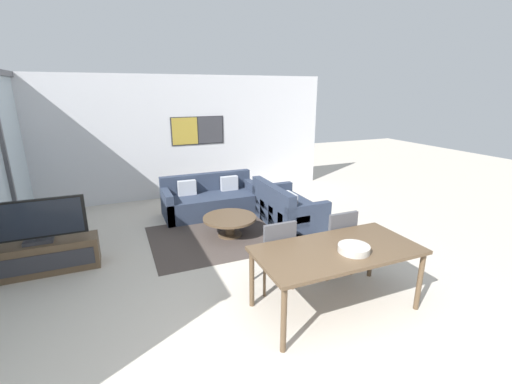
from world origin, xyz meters
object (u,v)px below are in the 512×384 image
(fruit_bowl, at_px, (354,248))
(sofa_main, at_px, (210,200))
(television, at_px, (35,222))
(coffee_table, at_px, (230,221))
(dining_chair_centre, at_px, (336,240))
(sofa_side, at_px, (285,210))
(dining_table, at_px, (337,254))
(tv_console, at_px, (42,257))
(dining_chair_left, at_px, (275,252))

(fruit_bowl, bearing_deg, sofa_main, 98.48)
(television, height_order, sofa_main, television)
(coffee_table, relative_size, dining_chair_centre, 0.99)
(sofa_main, distance_m, sofa_side, 1.61)
(coffee_table, relative_size, dining_table, 0.50)
(television, relative_size, dining_table, 0.67)
(tv_console, relative_size, fruit_bowl, 4.22)
(tv_console, height_order, dining_table, dining_table)
(television, bearing_deg, sofa_side, 4.42)
(sofa_main, relative_size, fruit_bowl, 5.51)
(sofa_side, height_order, fruit_bowl, fruit_bowl)
(tv_console, xyz_separation_m, sofa_side, (3.98, 0.31, 0.04))
(sofa_side, bearing_deg, sofa_main, 45.56)
(tv_console, bearing_deg, dining_chair_left, -29.95)
(fruit_bowl, bearing_deg, dining_table, 129.48)
(sofa_side, bearing_deg, tv_console, 94.43)
(sofa_main, bearing_deg, dining_table, -82.93)
(tv_console, xyz_separation_m, dining_table, (3.29, -2.27, 0.47))
(dining_table, bearing_deg, sofa_side, 74.93)
(dining_table, height_order, fruit_bowl, fruit_bowl)
(fruit_bowl, bearing_deg, dining_chair_centre, 65.89)
(fruit_bowl, bearing_deg, sofa_side, 77.94)
(tv_console, bearing_deg, sofa_side, 4.43)
(tv_console, height_order, fruit_bowl, fruit_bowl)
(dining_table, distance_m, dining_chair_left, 0.81)
(tv_console, xyz_separation_m, dining_chair_centre, (3.75, -1.63, 0.29))
(sofa_side, relative_size, coffee_table, 1.67)
(television, xyz_separation_m, fruit_bowl, (3.40, -2.41, 0.04))
(tv_console, xyz_separation_m, dining_chair_left, (2.83, -1.63, 0.29))
(dining_chair_left, distance_m, dining_chair_centre, 0.92)
(dining_table, bearing_deg, fruit_bowl, -50.52)
(sofa_main, distance_m, fruit_bowl, 3.92)
(television, bearing_deg, fruit_bowl, -35.28)
(sofa_side, distance_m, coffee_table, 1.16)
(sofa_main, xyz_separation_m, fruit_bowl, (0.57, -3.84, 0.53))
(dining_chair_centre, bearing_deg, tv_console, 156.49)
(tv_console, xyz_separation_m, sofa_main, (2.83, 1.44, 0.05))
(television, bearing_deg, dining_chair_centre, -23.52)
(coffee_table, bearing_deg, sofa_side, 6.13)
(coffee_table, relative_size, dining_chair_left, 0.99)
(sofa_side, height_order, dining_table, sofa_side)
(sofa_side, xyz_separation_m, coffee_table, (-1.15, -0.12, -0.01))
(coffee_table, height_order, fruit_bowl, fruit_bowl)
(sofa_side, bearing_deg, fruit_bowl, 167.94)
(sofa_main, height_order, sofa_side, same)
(dining_chair_left, height_order, dining_chair_centre, same)
(dining_chair_left, bearing_deg, coffee_table, 89.97)
(tv_console, xyz_separation_m, fruit_bowl, (3.40, -2.40, 0.58))
(dining_chair_left, bearing_deg, dining_chair_centre, -0.11)
(tv_console, relative_size, dining_chair_left, 1.55)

